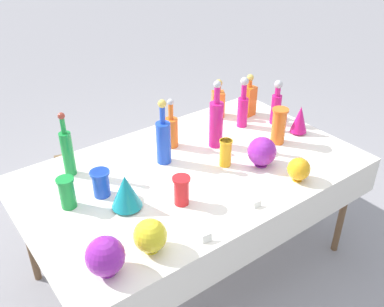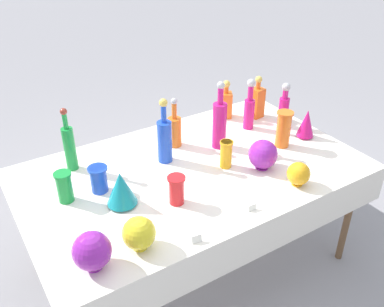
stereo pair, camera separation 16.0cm
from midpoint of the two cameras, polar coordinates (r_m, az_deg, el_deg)
name	(u,v)px [view 1 (the left image)]	position (r m, az deg, el deg)	size (l,w,h in m)	color
ground_plane	(192,263)	(2.96, -1.60, -14.40)	(40.00, 40.00, 0.00)	gray
display_table	(195,177)	(2.48, -1.48, -3.20)	(1.95, 1.18, 0.76)	white
tall_bottle_0	(171,130)	(2.65, -4.52, 3.10)	(0.08, 0.08, 0.32)	orange
tall_bottle_1	(67,151)	(2.47, -18.08, 0.31)	(0.07, 0.07, 0.38)	#198C38
tall_bottle_2	(276,105)	(2.95, 9.64, 6.42)	(0.07, 0.07, 0.31)	#C61972
tall_bottle_3	(243,106)	(2.88, 5.22, 6.24)	(0.07, 0.07, 0.35)	#C61972
tall_bottle_4	(216,122)	(2.62, 1.49, 4.23)	(0.09, 0.09, 0.43)	#C61972
tall_bottle_5	(163,140)	(2.47, -5.69, 1.83)	(0.09, 0.09, 0.40)	blue
square_decanter_0	(218,102)	(3.03, 1.98, 6.91)	(0.11, 0.11, 0.27)	orange
square_decanter_1	(249,99)	(3.06, 6.09, 7.25)	(0.09, 0.09, 0.30)	orange
slender_vase_0	(279,125)	(2.72, 9.86, 3.74)	(0.10, 0.10, 0.23)	orange
slender_vase_1	(101,182)	(2.29, -14.05, -3.79)	(0.10, 0.10, 0.15)	blue
slender_vase_2	(67,192)	(2.25, -18.33, -4.91)	(0.09, 0.09, 0.17)	#198C38
slender_vase_3	(181,189)	(2.16, -3.55, -4.85)	(0.09, 0.09, 0.16)	red
slender_vase_4	(226,152)	(2.46, 2.65, 0.18)	(0.08, 0.08, 0.16)	orange
fluted_vase_0	(126,191)	(2.16, -10.94, -5.04)	(0.16, 0.16, 0.19)	teal
fluted_vase_1	(300,119)	(2.87, 12.63, 4.43)	(0.11, 0.11, 0.19)	#C61972
round_bowl_0	(299,169)	(2.39, 12.20, -2.09)	(0.13, 0.13, 0.14)	orange
round_bowl_1	(105,256)	(1.85, -14.01, -13.20)	(0.17, 0.17, 0.18)	purple
round_bowl_2	(150,236)	(1.92, -8.03, -10.87)	(0.15, 0.15, 0.16)	yellow
round_bowl_3	(262,152)	(2.48, 7.49, 0.23)	(0.17, 0.17, 0.18)	purple
price_tag_left	(257,205)	(2.19, 6.61, -6.83)	(0.05, 0.01, 0.03)	white
price_tag_center	(207,238)	(1.98, -0.34, -11.31)	(0.05, 0.01, 0.04)	white
cardboard_box_behind_left	(93,178)	(3.56, -14.36, -3.27)	(0.59, 0.43, 0.39)	tan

